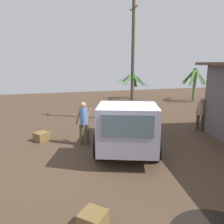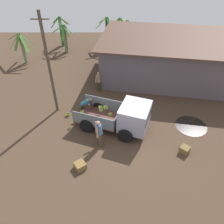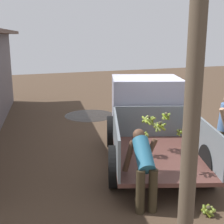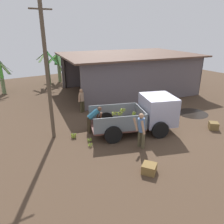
# 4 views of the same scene
# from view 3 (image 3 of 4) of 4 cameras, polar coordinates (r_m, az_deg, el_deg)

# --- Properties ---
(ground) EXTENTS (36.00, 36.00, 0.00)m
(ground) POSITION_cam_3_polar(r_m,az_deg,el_deg) (8.94, 7.44, -5.71)
(ground) COLOR #493727
(mud_patch_0) EXTENTS (1.93, 1.93, 0.01)m
(mud_patch_0) POSITION_cam_3_polar(r_m,az_deg,el_deg) (11.95, -4.07, -0.61)
(mud_patch_0) COLOR black
(mud_patch_0) RESTS_ON ground
(cargo_truck) EXTENTS (4.66, 3.20, 1.87)m
(cargo_truck) POSITION_cam_3_polar(r_m,az_deg,el_deg) (8.26, 6.54, -0.05)
(cargo_truck) COLOR brown
(cargo_truck) RESTS_ON ground
(utility_pole) EXTENTS (0.97, 0.17, 6.29)m
(utility_pole) POSITION_cam_3_polar(r_m,az_deg,el_deg) (3.13, 15.58, 17.87)
(utility_pole) COLOR brown
(utility_pole) RESTS_ON ground
(person_worker_loading) EXTENTS (0.80, 0.69, 1.32)m
(person_worker_loading) POSITION_cam_3_polar(r_m,az_deg,el_deg) (5.52, 5.79, -9.51)
(person_worker_loading) COLOR #332919
(person_worker_loading) RESTS_ON ground
(banana_bunch_on_ground_1) EXTENTS (0.25, 0.25, 0.18)m
(banana_bunch_on_ground_1) POSITION_cam_3_polar(r_m,az_deg,el_deg) (5.76, 17.22, -16.74)
(banana_bunch_on_ground_1) COLOR #453E2D
(banana_bunch_on_ground_1) RESTS_ON ground
(wooden_crate_1) EXTENTS (0.65, 0.65, 0.39)m
(wooden_crate_1) POSITION_cam_3_polar(r_m,az_deg,el_deg) (11.84, 7.24, 0.14)
(wooden_crate_1) COLOR brown
(wooden_crate_1) RESTS_ON ground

